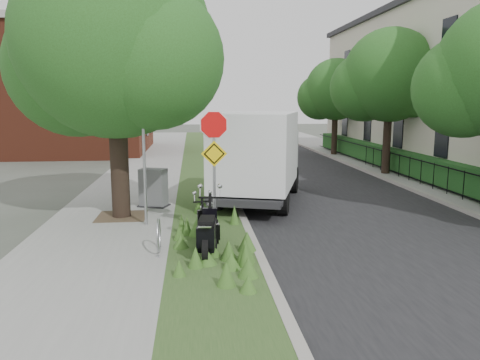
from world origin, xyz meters
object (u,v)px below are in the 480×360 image
object	(u,v)px
scooter_far	(208,236)
box_truck	(259,153)
sign_assembly	(214,147)
utility_cabinet	(153,188)
scooter_near	(209,232)

from	to	relation	value
scooter_far	box_truck	world-z (taller)	box_truck
sign_assembly	utility_cabinet	distance (m)	4.24
scooter_near	box_truck	world-z (taller)	box_truck
sign_assembly	scooter_near	distance (m)	2.08
scooter_far	box_truck	xyz separation A→B (m)	(1.92, 5.70, 1.16)
scooter_far	sign_assembly	bearing A→B (deg)	81.43
scooter_near	box_truck	size ratio (longest dim) A/B	0.24
scooter_near	scooter_far	distance (m)	0.61
sign_assembly	box_truck	distance (m)	4.55
box_truck	sign_assembly	bearing A→B (deg)	-112.05
sign_assembly	box_truck	xyz separation A→B (m)	(1.69, 4.17, -0.62)
utility_cabinet	scooter_far	bearing A→B (deg)	-72.88
scooter_far	box_truck	distance (m)	6.13
scooter_far	box_truck	bearing A→B (deg)	71.37
utility_cabinet	box_truck	bearing A→B (deg)	11.19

